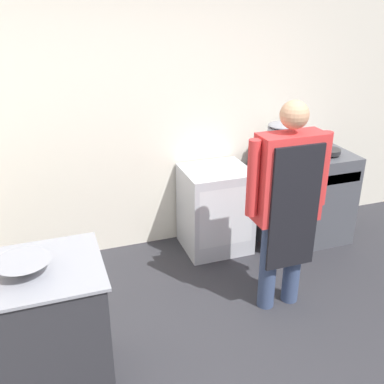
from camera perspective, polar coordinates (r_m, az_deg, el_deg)
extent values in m
cube|color=silver|center=(4.33, -5.00, 9.74)|extent=(8.00, 0.05, 2.70)
cube|color=#2D2D33|center=(3.12, -21.45, -16.87)|extent=(1.09, 0.65, 0.89)
cube|color=gray|center=(2.85, -22.83, -9.81)|extent=(1.14, 0.68, 0.02)
cube|color=#4C4F56|center=(4.81, 13.65, -0.50)|extent=(0.92, 0.69, 0.94)
cube|color=gray|center=(4.45, 16.27, 1.37)|extent=(0.85, 0.03, 0.10)
cube|color=gray|center=(4.91, 12.15, 6.12)|extent=(0.92, 0.03, 0.02)
cube|color=silver|center=(4.50, 2.97, -2.17)|extent=(0.64, 0.57, 0.85)
cube|color=silver|center=(4.25, 4.39, -3.20)|extent=(0.55, 0.02, 0.60)
cylinder|color=#38476B|center=(3.72, 9.65, -9.07)|extent=(0.14, 0.14, 0.79)
cylinder|color=#38476B|center=(3.82, 12.69, -8.36)|extent=(0.14, 0.14, 0.79)
cube|color=red|center=(3.44, 12.16, 1.77)|extent=(0.51, 0.22, 0.69)
cube|color=black|center=(3.42, 12.90, -2.15)|extent=(0.41, 0.02, 0.99)
cylinder|color=red|center=(3.29, 7.74, 1.71)|extent=(0.09, 0.09, 0.59)
cylinder|color=red|center=(3.58, 16.31, 2.84)|extent=(0.09, 0.09, 0.59)
sphere|color=tan|center=(3.29, 12.88, 9.54)|extent=(0.21, 0.21, 0.21)
cone|color=gray|center=(2.80, -20.61, -8.87)|extent=(0.32, 0.32, 0.09)
cylinder|color=gray|center=(4.59, 11.38, 6.64)|extent=(0.30, 0.30, 0.23)
ellipsoid|color=gray|center=(4.56, 11.52, 8.30)|extent=(0.30, 0.30, 0.05)
cylinder|color=#262628|center=(4.64, 16.98, 4.98)|extent=(0.23, 0.23, 0.04)
cylinder|color=gray|center=(4.82, 15.37, 6.28)|extent=(0.17, 0.17, 0.11)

